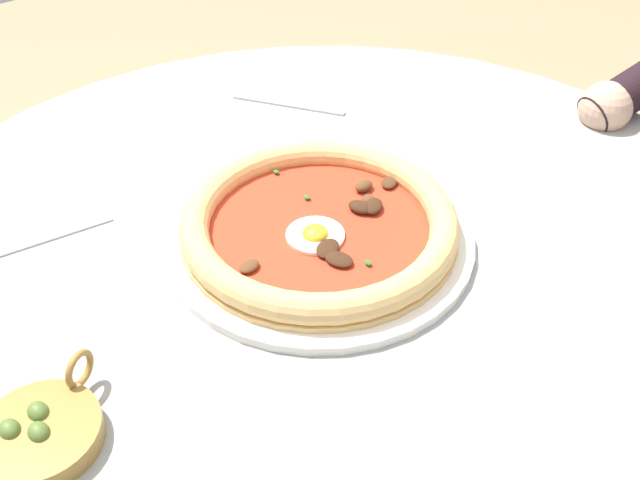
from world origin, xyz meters
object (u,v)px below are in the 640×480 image
at_px(olive_pan, 42,432).
at_px(fork_utensil, 289,105).
at_px(dining_table, 330,344).
at_px(pizza_on_plate, 319,226).

bearing_deg(olive_pan, fork_utensil, -58.99).
relative_size(dining_table, pizza_on_plate, 3.17).
bearing_deg(dining_table, fork_utensil, -31.32).
xyz_separation_m(dining_table, olive_pan, (-0.02, 0.32, 0.15)).
bearing_deg(pizza_on_plate, olive_pan, 97.63).
bearing_deg(fork_utensil, pizza_on_plate, 147.08).
distance_m(dining_table, pizza_on_plate, 0.16).
distance_m(pizza_on_plate, fork_utensil, 0.30).
xyz_separation_m(pizza_on_plate, fork_utensil, (0.25, -0.16, -0.02)).
bearing_deg(pizza_on_plate, fork_utensil, -32.92).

